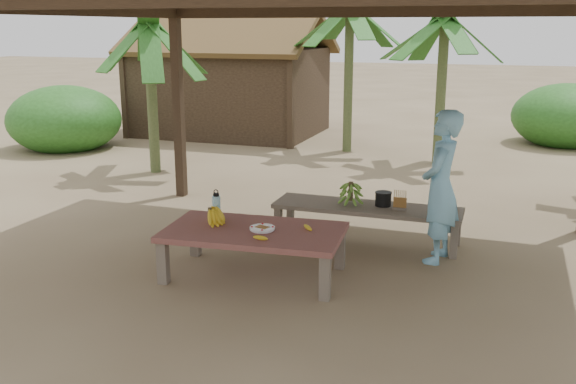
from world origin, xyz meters
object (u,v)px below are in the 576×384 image
(bench, at_px, (367,210))
(work_table, at_px, (254,235))
(woman, at_px, (441,187))
(ripe_banana_bunch, at_px, (210,215))
(water_flask, at_px, (216,206))
(cooking_pot, at_px, (383,199))
(plate, at_px, (262,228))

(bench, bearing_deg, work_table, -121.69)
(bench, relative_size, woman, 1.33)
(ripe_banana_bunch, distance_m, water_flask, 0.18)
(woman, bearing_deg, water_flask, -61.05)
(water_flask, bearing_deg, cooking_pot, 39.49)
(water_flask, bearing_deg, ripe_banana_bunch, -87.68)
(water_flask, distance_m, cooking_pot, 2.01)
(water_flask, height_order, woman, woman)
(ripe_banana_bunch, relative_size, water_flask, 0.95)
(ripe_banana_bunch, xyz_separation_m, plate, (0.60, -0.03, -0.08))
(work_table, relative_size, woman, 1.13)
(plate, xyz_separation_m, cooking_pot, (0.94, 1.49, 0.01))
(work_table, height_order, ripe_banana_bunch, ripe_banana_bunch)
(work_table, xyz_separation_m, woman, (1.72, 1.08, 0.40))
(ripe_banana_bunch, bearing_deg, water_flask, 92.32)
(ripe_banana_bunch, relative_size, plate, 1.20)
(work_table, bearing_deg, ripe_banana_bunch, 170.83)
(plate, bearing_deg, bench, 61.55)
(cooking_pot, bearing_deg, ripe_banana_bunch, -136.75)
(woman, bearing_deg, work_table, -50.18)
(plate, height_order, cooking_pot, cooking_pot)
(plate, xyz_separation_m, woman, (1.63, 1.08, 0.31))
(plate, xyz_separation_m, water_flask, (-0.61, 0.21, 0.12))
(ripe_banana_bunch, xyz_separation_m, water_flask, (-0.01, 0.17, 0.04))
(plate, bearing_deg, ripe_banana_bunch, 176.73)
(work_table, distance_m, water_flask, 0.59)
(cooking_pot, bearing_deg, work_table, -124.78)
(work_table, height_order, cooking_pot, cooking_pot)
(woman, bearing_deg, plate, -48.82)
(water_flask, relative_size, cooking_pot, 1.74)
(plate, bearing_deg, water_flask, 161.03)
(ripe_banana_bunch, xyz_separation_m, woman, (2.23, 1.04, 0.24))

